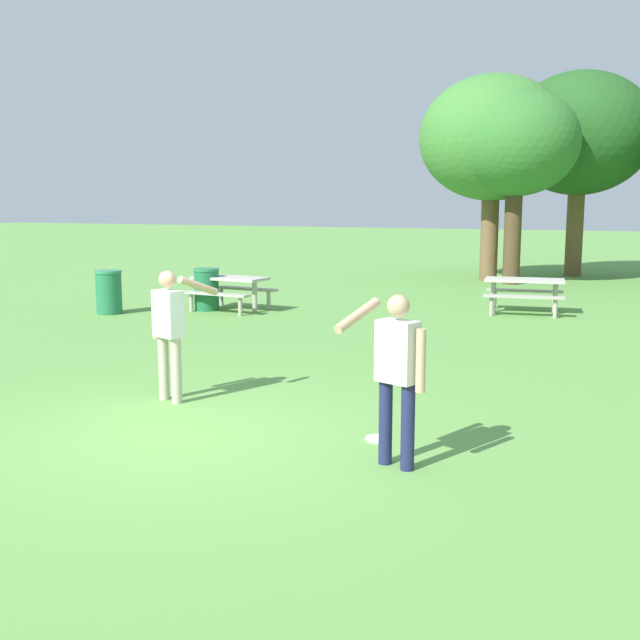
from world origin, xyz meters
The scene contains 11 objects.
ground_plane centered at (0.00, 0.00, 0.00)m, with size 120.00×120.00×0.00m, color #609947.
person_thrower centered at (2.40, -0.02, 0.96)m, with size 0.77×0.62×1.64m.
person_catcher centered at (-0.90, 1.21, 0.96)m, with size 0.77×0.62×1.64m.
frisbee centered at (1.99, 0.70, 0.01)m, with size 0.27×0.27×0.03m, color white.
picnic_table_near centered at (-4.13, 8.50, 0.56)m, with size 1.83×1.58×0.77m.
picnic_table_far centered at (2.11, 10.62, 0.56)m, with size 1.85×1.61×0.77m.
trash_can_beside_table centered at (-6.36, 7.03, 0.48)m, with size 0.59×0.59×0.96m.
trash_can_further_along centered at (-4.65, 8.34, 0.48)m, with size 0.59×0.59×0.96m.
tree_tall_left centered at (0.10, 17.26, 4.32)m, with size 4.44×4.44×6.24m.
tree_broad_center centered at (0.90, 16.63, 4.11)m, with size 3.67×3.67×5.71m.
tree_far_right centered at (2.40, 19.96, 4.58)m, with size 4.64×4.64×6.59m.
Camera 1 is at (4.42, -6.71, 2.50)m, focal length 43.07 mm.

